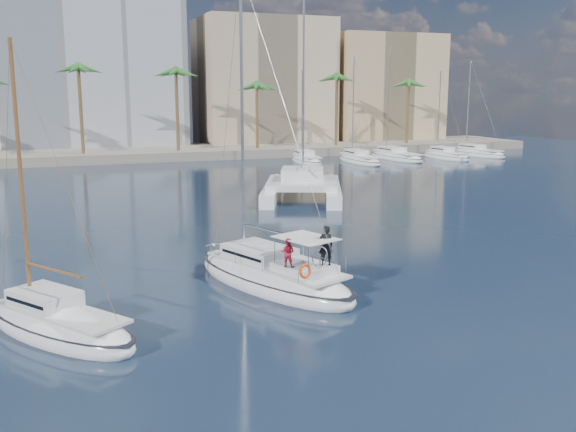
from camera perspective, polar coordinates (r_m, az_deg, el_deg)
name	(u,v)px	position (r m, az deg, el deg)	size (l,w,h in m)	color
ground	(292,279)	(31.47, 0.36, -5.59)	(160.00, 160.00, 0.00)	black
quay	(132,154)	(90.19, -13.73, 5.40)	(120.00, 14.00, 1.20)	gray
building_modern	(31,55)	(101.27, -21.89, 13.12)	(42.00, 16.00, 28.00)	silver
building_beige	(263,84)	(103.49, -2.21, 11.61)	(20.00, 14.00, 20.00)	tan
building_tan_right	(381,91)	(109.70, 8.28, 10.95)	(18.00, 12.00, 18.00)	tan
palm_centre	(132,81)	(85.84, -13.69, 11.61)	(3.60, 3.60, 12.30)	brown
palm_right	(370,82)	(96.23, 7.26, 11.74)	(3.60, 3.60, 12.30)	brown
main_sloop	(273,276)	(30.13, -1.36, -5.37)	(6.77, 10.77, 15.27)	white
small_sloop	(58,325)	(25.80, -19.77, -9.09)	(6.64, 8.06, 11.56)	white
catamaran	(302,184)	(55.12, 1.30, 2.87)	(10.98, 14.32, 18.61)	white
seagull	(214,245)	(36.38, -6.61, -2.57)	(0.97, 0.42, 0.18)	silver
moored_yacht_a	(306,163)	(81.72, 1.64, 4.73)	(2.72, 9.35, 11.90)	white
moored_yacht_b	(359,163)	(82.61, 6.36, 4.73)	(3.14, 10.78, 13.72)	white
moored_yacht_c	(396,159)	(87.45, 9.58, 5.00)	(3.55, 12.21, 15.54)	white
moored_yacht_d	(446,159)	(89.24, 13.85, 4.95)	(2.72, 9.35, 11.90)	white
moored_yacht_e	(477,156)	(94.64, 16.43, 5.15)	(3.14, 10.78, 13.72)	white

